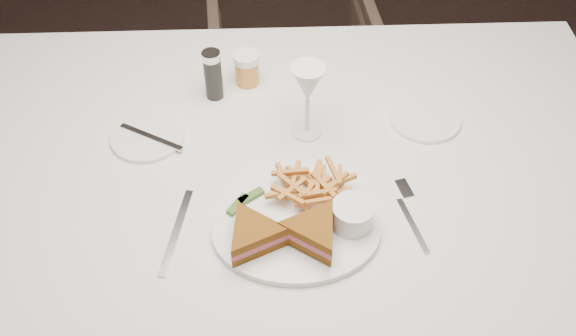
# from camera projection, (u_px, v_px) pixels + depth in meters

# --- Properties ---
(table) EXTENTS (1.61, 1.17, 0.75)m
(table) POSITION_uv_depth(u_px,v_px,m) (290.00, 270.00, 1.60)
(table) COLOR silver
(table) RESTS_ON ground
(chair_far) EXTENTS (0.67, 0.64, 0.59)m
(chair_far) POSITION_uv_depth(u_px,v_px,m) (294.00, 72.00, 2.27)
(chair_far) COLOR #49372D
(chair_far) RESTS_ON ground
(table_setting) EXTENTS (0.76, 0.61, 0.18)m
(table_setting) POSITION_uv_depth(u_px,v_px,m) (294.00, 179.00, 1.26)
(table_setting) COLOR white
(table_setting) RESTS_ON table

